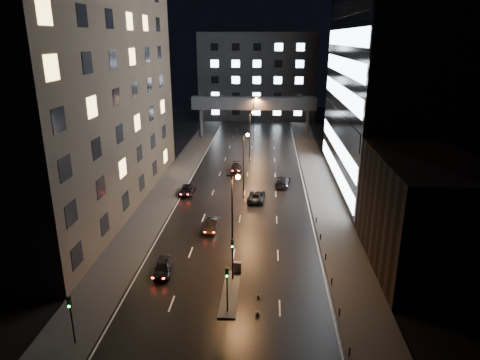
{
  "coord_description": "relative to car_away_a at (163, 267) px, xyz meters",
  "views": [
    {
      "loc": [
        3.63,
        -33.45,
        23.41
      ],
      "look_at": [
        -0.31,
        24.71,
        4.0
      ],
      "focal_mm": 32.0,
      "sensor_mm": 36.0,
      "label": 1
    }
  ],
  "objects": [
    {
      "name": "building_left",
      "position": [
        -15.47,
        18.77,
        19.29
      ],
      "size": [
        15.0,
        48.0,
        40.0
      ],
      "primitive_type": "cube",
      "color": "#2D2319",
      "rests_on": "ground"
    },
    {
      "name": "car_away_c",
      "position": [
        -1.97,
        23.86,
        -0.06
      ],
      "size": [
        2.21,
        4.74,
        1.31
      ],
      "primitive_type": "imported",
      "rotation": [
        0.0,
        0.0,
        -0.01
      ],
      "color": "black",
      "rests_on": "ground"
    },
    {
      "name": "cone_a",
      "position": [
        10.03,
        -6.39,
        -0.45
      ],
      "size": [
        0.46,
        0.46,
        0.52
      ],
      "primitive_type": "cone",
      "rotation": [
        0.0,
        0.0,
        0.13
      ],
      "color": "orange",
      "rests_on": "ground"
    },
    {
      "name": "building_right_glass",
      "position": [
        32.03,
        30.77,
        21.79
      ],
      "size": [
        20.0,
        36.0,
        45.0
      ],
      "primitive_type": "cube",
      "color": "black",
      "rests_on": "ground"
    },
    {
      "name": "streetlight_mid_b",
      "position": [
        7.19,
        42.77,
        5.78
      ],
      "size": [
        1.45,
        0.5,
        10.15
      ],
      "color": "black",
      "rests_on": "ground"
    },
    {
      "name": "car_toward_b",
      "position": [
        13.23,
        29.0,
        0.06
      ],
      "size": [
        2.87,
        5.55,
        1.54
      ],
      "primitive_type": "imported",
      "rotation": [
        0.0,
        0.0,
        3.0
      ],
      "color": "black",
      "rests_on": "ground"
    },
    {
      "name": "bollard_row",
      "position": [
        17.23,
        1.27,
        -0.26
      ],
      "size": [
        0.12,
        25.12,
        0.9
      ],
      "color": "black",
      "rests_on": "ground"
    },
    {
      "name": "traffic_signal_near",
      "position": [
        7.33,
        -0.73,
        2.38
      ],
      "size": [
        0.28,
        0.34,
        4.4
      ],
      "color": "black",
      "rests_on": "median_island"
    },
    {
      "name": "utility_cabinet",
      "position": [
        7.73,
        0.47,
        0.05
      ],
      "size": [
        0.8,
        0.47,
        1.22
      ],
      "primitive_type": "cube",
      "rotation": [
        0.0,
        0.0,
        -0.03
      ],
      "color": "#444547",
      "rests_on": "median_island"
    },
    {
      "name": "median_island",
      "position": [
        7.33,
        -3.23,
        -0.64
      ],
      "size": [
        1.6,
        8.0,
        0.15
      ],
      "primitive_type": "cube",
      "color": "#383533",
      "rests_on": "ground"
    },
    {
      "name": "building_far",
      "position": [
        7.03,
        92.77,
        11.79
      ],
      "size": [
        34.0,
        14.0,
        25.0
      ],
      "primitive_type": "cube",
      "color": "#333335",
      "rests_on": "ground"
    },
    {
      "name": "traffic_signal_corner",
      "position": [
        -4.47,
        -11.23,
        2.23
      ],
      "size": [
        0.28,
        0.34,
        4.4
      ],
      "color": "black",
      "rests_on": "ground"
    },
    {
      "name": "streetlight_mid_a",
      "position": [
        7.19,
        22.77,
        5.78
      ],
      "size": [
        1.45,
        0.5,
        10.15
      ],
      "color": "black",
      "rests_on": "ground"
    },
    {
      "name": "car_away_d",
      "position": [
        4.91,
        36.53,
        -0.03
      ],
      "size": [
        2.17,
        4.81,
        1.37
      ],
      "primitive_type": "imported",
      "rotation": [
        0.0,
        0.0,
        0.06
      ],
      "color": "black",
      "rests_on": "ground"
    },
    {
      "name": "traffic_signal_far",
      "position": [
        7.33,
        -6.23,
        2.38
      ],
      "size": [
        0.28,
        0.34,
        4.4
      ],
      "color": "black",
      "rests_on": "median_island"
    },
    {
      "name": "building_right_low",
      "position": [
        27.03,
        3.77,
        5.29
      ],
      "size": [
        10.0,
        18.0,
        12.0
      ],
      "primitive_type": "cube",
      "color": "black",
      "rests_on": "ground"
    },
    {
      "name": "car_toward_a",
      "position": [
        9.03,
        21.87,
        0.0
      ],
      "size": [
        2.73,
        5.32,
        1.44
      ],
      "primitive_type": "imported",
      "rotation": [
        0.0,
        0.0,
        3.07
      ],
      "color": "black",
      "rests_on": "ground"
    },
    {
      "name": "ground",
      "position": [
        7.03,
        34.77,
        -0.71
      ],
      "size": [
        160.0,
        160.0,
        0.0
      ],
      "primitive_type": "plane",
      "color": "black",
      "rests_on": "ground"
    },
    {
      "name": "cone_b",
      "position": [
        10.03,
        -3.76,
        -0.46
      ],
      "size": [
        0.33,
        0.33,
        0.5
      ],
      "primitive_type": "cone",
      "rotation": [
        0.0,
        0.0,
        -0.0
      ],
      "color": "orange",
      "rests_on": "ground"
    },
    {
      "name": "car_away_b",
      "position": [
        3.66,
        10.84,
        -0.0
      ],
      "size": [
        1.77,
        4.42,
        1.43
      ],
      "primitive_type": "imported",
      "rotation": [
        0.0,
        0.0,
        -0.06
      ],
      "color": "black",
      "rests_on": "ground"
    },
    {
      "name": "streetlight_far",
      "position": [
        7.19,
        62.77,
        5.78
      ],
      "size": [
        1.45,
        0.5,
        10.15
      ],
      "color": "black",
      "rests_on": "ground"
    },
    {
      "name": "streetlight_near",
      "position": [
        7.19,
        2.77,
        5.78
      ],
      "size": [
        1.45,
        0.5,
        10.15
      ],
      "color": "black",
      "rests_on": "ground"
    },
    {
      "name": "sidewalk_right",
      "position": [
        19.53,
        29.77,
        -0.64
      ],
      "size": [
        5.0,
        110.0,
        0.15
      ],
      "primitive_type": "cube",
      "color": "#383533",
      "rests_on": "ground"
    },
    {
      "name": "car_away_a",
      "position": [
        0.0,
        0.0,
        0.0
      ],
      "size": [
        2.15,
        4.36,
        1.43
      ],
      "primitive_type": "imported",
      "rotation": [
        0.0,
        0.0,
        0.11
      ],
      "color": "black",
      "rests_on": "ground"
    },
    {
      "name": "skybridge",
      "position": [
        7.03,
        64.77,
        7.62
      ],
      "size": [
        30.0,
        3.0,
        10.0
      ],
      "color": "#333335",
      "rests_on": "ground"
    },
    {
      "name": "sidewalk_left",
      "position": [
        -5.47,
        29.77,
        -0.64
      ],
      "size": [
        5.0,
        110.0,
        0.15
      ],
      "primitive_type": "cube",
      "color": "#383533",
      "rests_on": "ground"
    }
  ]
}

